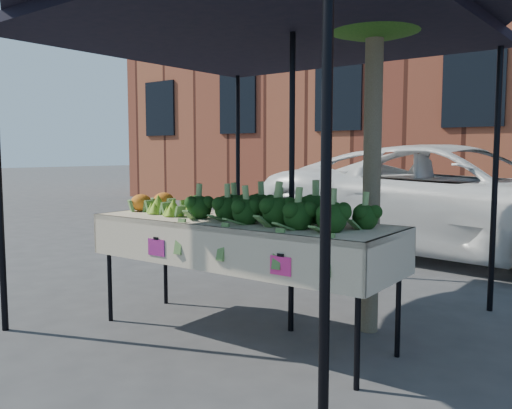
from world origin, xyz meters
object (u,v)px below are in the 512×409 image
Objects in this scene: street_tree at (374,76)px; canopy at (262,156)px; table at (240,279)px; vehicle at (462,52)px.

canopy is at bearing -160.55° from street_tree.
canopy is 0.80× the size of street_tree.
table is 0.77× the size of canopy.
vehicle is at bearing 97.21° from street_tree.
table is 4.85m from vehicle.
street_tree is at bearing -167.20° from vehicle.
table is 1.84m from street_tree.
vehicle reaches higher than canopy.
canopy is 0.58× the size of vehicle.
vehicle reaches higher than table.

